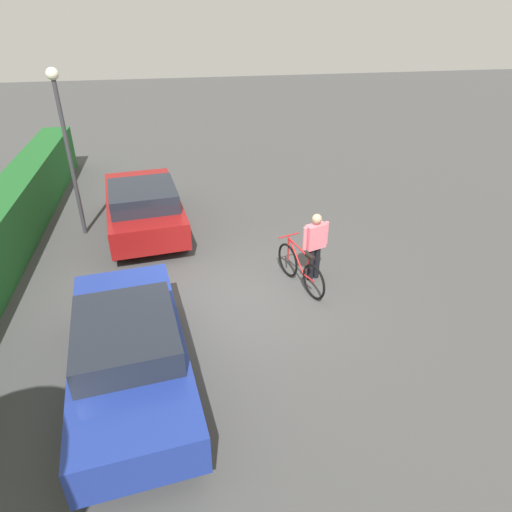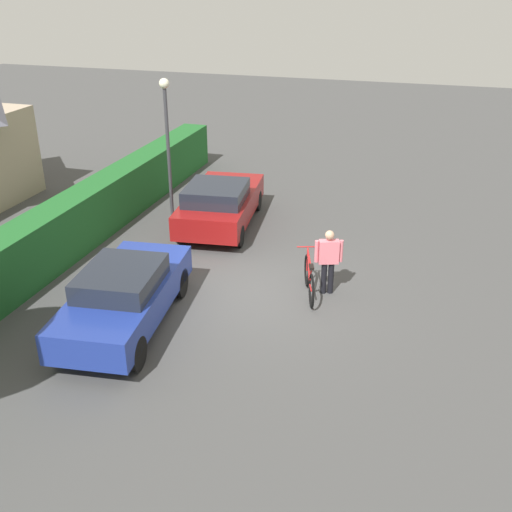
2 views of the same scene
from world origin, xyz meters
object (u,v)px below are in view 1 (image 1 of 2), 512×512
Objects in this scene: bicycle at (300,269)px; person_rider at (315,242)px; parked_car_far at (144,206)px; street_lamp at (64,132)px; parked_car_near at (129,352)px.

person_rider is at bearing -56.67° from bicycle.
street_lamp is at bearing 83.69° from parked_car_far.
bicycle is at bearing -134.58° from parked_car_far.
parked_car_far is 2.77× the size of person_rider.
street_lamp is at bearing 54.95° from bicycle.
person_rider is (2.61, -3.67, 0.16)m from parked_car_near.
street_lamp is (5.79, 1.57, 1.91)m from parked_car_near.
bicycle is (-3.25, -3.29, -0.30)m from parked_car_far.
bicycle is 0.65m from person_rider.
street_lamp is at bearing 58.76° from person_rider.
parked_car_far is at bearing -0.10° from parked_car_near.
parked_car_far is (5.61, -0.01, -0.01)m from parked_car_near.
street_lamp is at bearing 15.19° from parked_car_near.
parked_car_near is 6.30m from street_lamp.
bicycle is 1.09× the size of person_rider.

